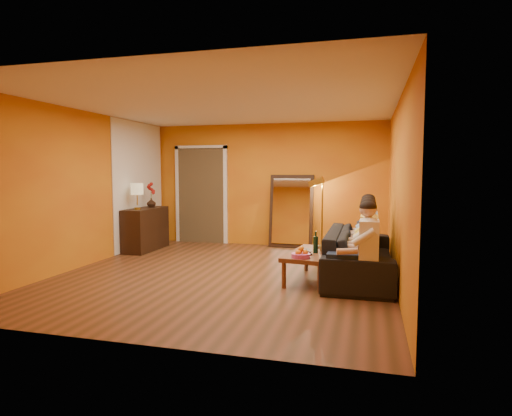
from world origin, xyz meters
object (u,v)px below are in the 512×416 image
(sideboard, at_px, (146,229))
(floor_lamp, at_px, (322,216))
(sofa, at_px, (360,254))
(laptop, at_px, (327,248))
(mirror_frame, at_px, (291,211))
(person_mid_right, at_px, (369,236))
(dog, at_px, (366,268))
(wine_bottle, at_px, (316,242))
(person_mid_left, at_px, (369,242))
(table_lamp, at_px, (137,196))
(person_far_right, at_px, (369,231))
(person_far_left, at_px, (369,249))
(coffee_table, at_px, (312,266))
(vase, at_px, (151,203))
(tumbler, at_px, (322,248))

(sideboard, distance_m, floor_lamp, 3.55)
(sofa, relative_size, laptop, 7.76)
(mirror_frame, bearing_deg, person_mid_right, -53.76)
(sofa, relative_size, dog, 3.96)
(person_mid_right, relative_size, wine_bottle, 3.94)
(person_mid_left, relative_size, wine_bottle, 3.94)
(sideboard, height_order, table_lamp, table_lamp)
(dog, distance_m, person_far_right, 1.42)
(sofa, bearing_deg, person_far_right, -11.31)
(floor_lamp, bearing_deg, wine_bottle, -81.86)
(mirror_frame, height_order, wine_bottle, mirror_frame)
(person_far_left, bearing_deg, dog, 96.52)
(dog, height_order, person_far_right, person_far_right)
(dog, height_order, person_mid_left, person_mid_left)
(dog, relative_size, wine_bottle, 1.99)
(mirror_frame, distance_m, sideboard, 3.01)
(sideboard, bearing_deg, person_far_right, -6.86)
(wine_bottle, bearing_deg, dog, -22.92)
(sideboard, relative_size, floor_lamp, 0.82)
(sofa, relative_size, coffee_table, 2.00)
(person_mid_left, bearing_deg, person_far_left, -90.00)
(dog, relative_size, person_mid_right, 0.51)
(sideboard, distance_m, person_mid_left, 4.67)
(wine_bottle, bearing_deg, mirror_frame, 107.30)
(laptop, bearing_deg, mirror_frame, 103.35)
(sofa, relative_size, vase, 12.92)
(vase, bearing_deg, sideboard, -90.00)
(person_mid_right, xyz_separation_m, laptop, (-0.61, -0.14, -0.18))
(dog, xyz_separation_m, laptop, (-0.58, 0.70, 0.12))
(person_mid_right, height_order, person_far_right, same)
(sofa, distance_m, tumbler, 0.61)
(person_mid_right, bearing_deg, sideboard, 166.17)
(table_lamp, distance_m, person_mid_left, 4.59)
(person_far_right, relative_size, vase, 6.46)
(person_mid_left, bearing_deg, person_mid_right, 90.00)
(sideboard, relative_size, tumbler, 12.43)
(floor_lamp, height_order, person_mid_left, floor_lamp)
(sofa, xyz_separation_m, tumbler, (-0.54, -0.27, 0.11))
(mirror_frame, bearing_deg, sofa, -57.27)
(wine_bottle, xyz_separation_m, vase, (-3.63, 1.86, 0.37))
(dog, bearing_deg, sideboard, 139.95)
(laptop, bearing_deg, sofa, -5.17)
(sideboard, relative_size, dog, 1.91)
(person_far_left, xyz_separation_m, person_mid_left, (0.00, 0.55, 0.00))
(table_lamp, xyz_separation_m, coffee_table, (3.58, -1.26, -0.90))
(person_mid_left, xyz_separation_m, tumbler, (-0.67, 0.18, -0.15))
(vase, bearing_deg, floor_lamp, 6.17)
(table_lamp, height_order, vase, table_lamp)
(wine_bottle, height_order, tumbler, wine_bottle)
(mirror_frame, relative_size, dog, 2.47)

